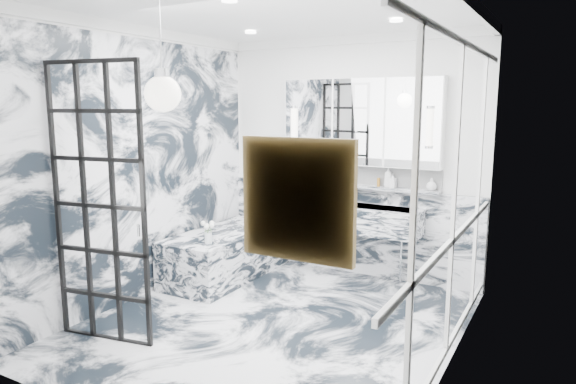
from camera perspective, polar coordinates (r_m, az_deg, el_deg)
The scene contains 25 objects.
floor at distance 4.95m, azimuth -1.71°, elevation -14.37°, with size 3.60×3.60×0.00m, color white.
ceiling at distance 4.59m, azimuth -1.89°, elevation 19.52°, with size 3.60×3.60×0.00m, color white.
wall_back at distance 6.16m, azimuth 6.88°, elevation 3.86°, with size 3.60×3.60×0.00m, color white.
wall_front at distance 3.18m, azimuth -18.77°, elevation -1.98°, with size 3.60×3.60×0.00m, color white.
wall_left at distance 5.55m, azimuth -16.11°, elevation 2.93°, with size 3.60×3.60×0.00m, color white.
wall_right at distance 3.99m, azimuth 18.32°, elevation 0.31°, with size 3.60×3.60×0.00m, color white.
marble_clad_back at distance 6.29m, azimuth 6.64°, elevation -4.11°, with size 3.18×0.05×1.05m, color white.
marble_clad_left at distance 5.55m, azimuth -15.97°, elevation 2.30°, with size 0.02×3.56×2.68m, color white.
panel_molding at distance 4.01m, azimuth 17.96°, elevation -1.07°, with size 0.03×3.40×2.30m, color white.
soap_bottle_a at distance 5.93m, azimuth 11.07°, elevation 1.64°, with size 0.09×0.09×0.23m, color #8C5919.
soap_bottle_b at distance 5.92m, azimuth 11.55°, elevation 1.27°, with size 0.07×0.07×0.16m, color #4C4C51.
soap_bottle_c at distance 5.80m, azimuth 15.66°, elevation 0.82°, with size 0.11×0.11×0.14m, color silver.
face_pot at distance 6.16m, azimuth 5.38°, elevation 1.69°, with size 0.14×0.14×0.14m, color white.
amber_bottle at distance 5.97m, azimuth 10.02°, elevation 1.09°, with size 0.04×0.04×0.10m, color #8C5919.
flower_vase at distance 5.58m, azimuth -8.84°, elevation -5.04°, with size 0.08×0.08×0.12m, color silver.
crittall_door at distance 4.57m, azimuth -20.26°, elevation -1.46°, with size 0.88×0.04×2.36m, color black, non-canonical shape.
artwork at distance 2.44m, azimuth 1.04°, elevation -0.86°, with size 0.49×0.05×0.49m, color #B78212.
pendant_light at distance 3.67m, azimuth -13.75°, elevation 10.54°, with size 0.25×0.25×0.25m, color white.
trough_sink at distance 5.99m, azimuth 7.19°, elevation -2.81°, with size 1.60×0.45×0.30m, color silver.
ledge at distance 6.08m, azimuth 7.84°, elevation 0.62°, with size 1.90×0.14×0.04m, color silver.
subway_tile at distance 6.11m, azimuth 8.08°, elevation 1.95°, with size 1.90×0.03×0.23m, color white.
mirror_cabinet at distance 6.01m, azimuth 8.02°, elevation 7.71°, with size 1.90×0.16×1.00m, color white.
sconce_left at distance 6.27m, azimuth 0.64°, elevation 7.51°, with size 0.07×0.07×0.40m, color white.
sconce_right at distance 5.67m, azimuth 15.45°, elevation 6.94°, with size 0.07×0.07×0.40m, color white.
bathtub at distance 6.17m, azimuth -6.85°, elevation -6.80°, with size 0.75×1.65×0.55m, color silver.
Camera 1 is at (2.33, -3.87, 2.01)m, focal length 32.00 mm.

